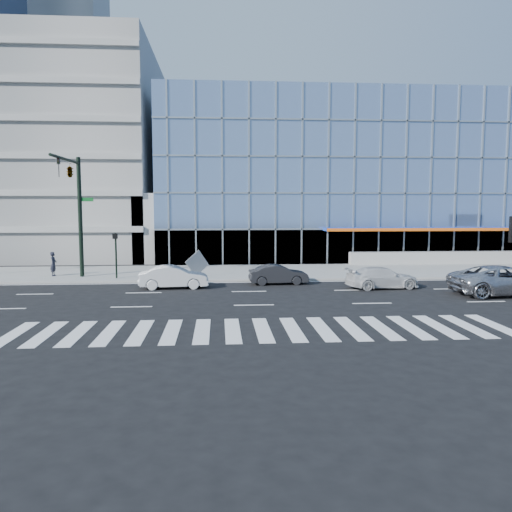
# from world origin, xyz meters

# --- Properties ---
(ground) EXTENTS (160.00, 160.00, 0.00)m
(ground) POSITION_xyz_m (0.00, 0.00, 0.00)
(ground) COLOR black
(ground) RESTS_ON ground
(sidewalk) EXTENTS (120.00, 8.00, 0.15)m
(sidewalk) POSITION_xyz_m (0.00, 8.00, 0.07)
(sidewalk) COLOR gray
(sidewalk) RESTS_ON ground
(theatre_building) EXTENTS (42.00, 26.00, 15.00)m
(theatre_building) POSITION_xyz_m (14.00, 26.00, 7.50)
(theatre_building) COLOR #6C88B4
(theatre_building) RESTS_ON ground
(parking_garage) EXTENTS (24.00, 24.00, 20.00)m
(parking_garage) POSITION_xyz_m (-20.00, 26.00, 10.00)
(parking_garage) COLOR gray
(parking_garage) RESTS_ON ground
(ramp_block) EXTENTS (6.00, 8.00, 6.00)m
(ramp_block) POSITION_xyz_m (-6.00, 18.00, 3.00)
(ramp_block) COLOR gray
(ramp_block) RESTS_ON ground
(tower_backdrop) EXTENTS (14.00, 14.00, 48.00)m
(tower_backdrop) POSITION_xyz_m (-30.00, 70.00, 24.00)
(tower_backdrop) COLOR gray
(tower_backdrop) RESTS_ON ground
(traffic_signal) EXTENTS (1.14, 5.74, 8.00)m
(traffic_signal) POSITION_xyz_m (-11.00, 4.57, 6.16)
(traffic_signal) COLOR black
(traffic_signal) RESTS_ON sidewalk
(ped_signal_post) EXTENTS (0.30, 0.33, 3.00)m
(ped_signal_post) POSITION_xyz_m (-8.50, 4.94, 2.14)
(ped_signal_post) COLOR black
(ped_signal_post) RESTS_ON sidewalk
(silver_suv) EXTENTS (5.97, 2.90, 1.63)m
(silver_suv) POSITION_xyz_m (14.02, -2.22, 0.82)
(silver_suv) COLOR #B5B4B9
(silver_suv) RESTS_ON ground
(white_suv) EXTENTS (4.57, 2.28, 1.28)m
(white_suv) POSITION_xyz_m (8.02, 0.56, 0.64)
(white_suv) COLOR silver
(white_suv) RESTS_ON ground
(white_sedan) EXTENTS (4.19, 1.69, 1.35)m
(white_sedan) POSITION_xyz_m (-4.42, 1.50, 0.68)
(white_sedan) COLOR silver
(white_sedan) RESTS_ON ground
(dark_sedan) EXTENTS (3.78, 1.48, 1.23)m
(dark_sedan) POSITION_xyz_m (2.02, 2.62, 0.61)
(dark_sedan) COLOR black
(dark_sedan) RESTS_ON ground
(pedestrian) EXTENTS (0.40, 0.61, 1.65)m
(pedestrian) POSITION_xyz_m (-13.02, 6.45, 0.98)
(pedestrian) COLOR black
(pedestrian) RESTS_ON sidewalk
(tilted_panel) EXTENTS (1.56, 1.03, 1.82)m
(tilted_panel) POSITION_xyz_m (-3.20, 5.31, 1.06)
(tilted_panel) COLOR #949494
(tilted_panel) RESTS_ON sidewalk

